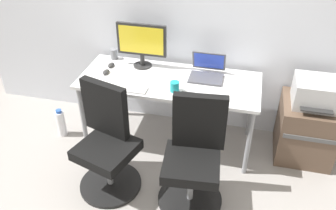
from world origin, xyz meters
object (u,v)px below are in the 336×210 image
object	(u,v)px
office_chair_right	(194,158)
coffee_mug	(175,87)
printer	(316,93)
desktop_monitor	(142,42)
water_bottle_on_floor	(61,123)
side_cabinet	(306,129)
open_laptop	(207,71)
office_chair_left	(107,144)

from	to	relation	value
office_chair_right	coffee_mug	size ratio (longest dim) A/B	10.22
printer	desktop_monitor	size ratio (longest dim) A/B	0.83
water_bottle_on_floor	desktop_monitor	size ratio (longest dim) A/B	0.65
side_cabinet	printer	size ratio (longest dim) A/B	1.45
desktop_monitor	office_chair_right	bearing A→B (deg)	-51.86
printer	open_laptop	world-z (taller)	open_laptop
office_chair_left	office_chair_right	size ratio (longest dim) A/B	1.00
side_cabinet	open_laptop	xyz separation A→B (m)	(-0.97, 0.02, 0.49)
office_chair_right	water_bottle_on_floor	world-z (taller)	office_chair_right
printer	open_laptop	distance (m)	0.98
water_bottle_on_floor	open_laptop	bearing A→B (deg)	12.21
office_chair_left	desktop_monitor	bearing A→B (deg)	86.22
water_bottle_on_floor	open_laptop	world-z (taller)	open_laptop
printer	desktop_monitor	xyz separation A→B (m)	(-1.62, 0.08, 0.27)
open_laptop	coffee_mug	size ratio (longest dim) A/B	3.37
coffee_mug	printer	bearing A→B (deg)	14.28
printer	open_laptop	bearing A→B (deg)	178.71
office_chair_right	side_cabinet	size ratio (longest dim) A/B	1.62
printer	water_bottle_on_floor	distance (m)	2.49
desktop_monitor	printer	bearing A→B (deg)	-2.77
office_chair_right	printer	distance (m)	1.26
side_cabinet	water_bottle_on_floor	bearing A→B (deg)	-173.13
coffee_mug	open_laptop	bearing A→B (deg)	54.49
office_chair_right	side_cabinet	world-z (taller)	office_chair_right
printer	coffee_mug	world-z (taller)	printer
office_chair_right	water_bottle_on_floor	bearing A→B (deg)	161.38
office_chair_right	open_laptop	distance (m)	0.88
office_chair_right	desktop_monitor	world-z (taller)	desktop_monitor
open_laptop	coffee_mug	distance (m)	0.40
office_chair_right	printer	world-z (taller)	office_chair_right
water_bottle_on_floor	coffee_mug	size ratio (longest dim) A/B	3.37
open_laptop	office_chair_right	bearing A→B (deg)	-87.59
office_chair_left	coffee_mug	xyz separation A→B (m)	(0.47, 0.48, 0.35)
coffee_mug	office_chair_right	bearing A→B (deg)	-60.69
desktop_monitor	coffee_mug	bearing A→B (deg)	-43.24
printer	open_laptop	size ratio (longest dim) A/B	1.29
office_chair_right	desktop_monitor	distance (m)	1.23
office_chair_left	coffee_mug	distance (m)	0.75
side_cabinet	open_laptop	world-z (taller)	open_laptop
side_cabinet	water_bottle_on_floor	xyz separation A→B (m)	(-2.41, -0.29, -0.14)
water_bottle_on_floor	desktop_monitor	xyz separation A→B (m)	(0.80, 0.37, 0.83)
office_chair_right	open_laptop	xyz separation A→B (m)	(-0.03, 0.81, 0.35)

